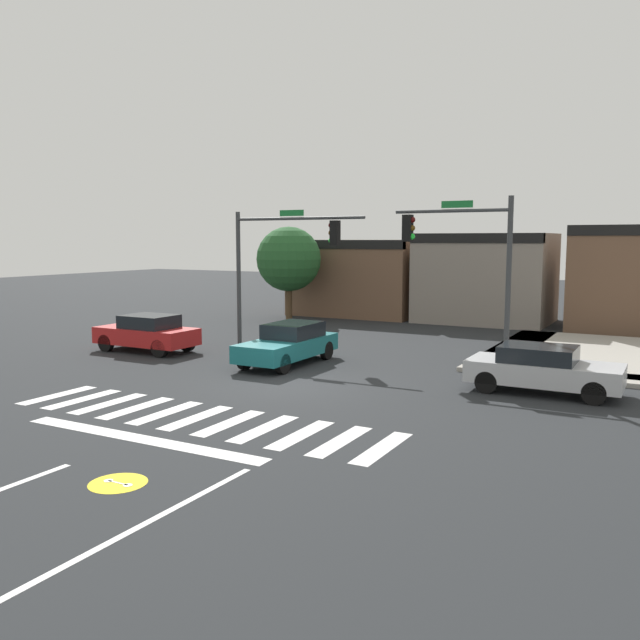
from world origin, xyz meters
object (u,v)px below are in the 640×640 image
Objects in this scene: car_teal at (289,344)px; roadside_tree at (289,259)px; traffic_signal_northwest at (281,251)px; car_red at (147,333)px; traffic_signal_northeast at (464,253)px; car_silver at (543,369)px.

car_teal is 13.29m from roadside_tree.
roadside_tree is at bearing 119.47° from traffic_signal_northwest.
traffic_signal_northwest is 4.68m from car_teal.
traffic_signal_northeast is at bearing 12.40° from car_red.
traffic_signal_northwest is at bearing 164.30° from car_silver.
traffic_signal_northwest reaches higher than roadside_tree.
roadside_tree is (-15.64, 11.48, 2.67)m from car_silver.
car_silver is at bearing 0.43° from car_red.
traffic_signal_northwest is at bearing -60.53° from roadside_tree.
traffic_signal_northwest is 1.37× the size of car_silver.
traffic_signal_northeast is 1.29× the size of car_teal.
car_red is (-12.06, -2.65, -3.26)m from traffic_signal_northeast.
roadside_tree is (-4.76, 8.43, -0.61)m from traffic_signal_northwest.
traffic_signal_northeast is 7.72m from traffic_signal_northwest.
car_red is 11.90m from roadside_tree.
car_silver is at bearing -15.70° from traffic_signal_northwest.
car_silver is 0.94× the size of car_teal.
car_red is at bearing 12.40° from traffic_signal_northeast.
roadside_tree is (-12.46, 8.95, -0.64)m from traffic_signal_northeast.
traffic_signal_northeast is 12.77m from car_red.
car_silver is 1.04× the size of car_red.
car_teal is at bearing 21.03° from traffic_signal_northeast.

